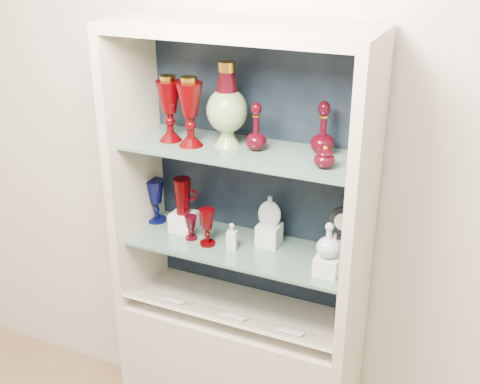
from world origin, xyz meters
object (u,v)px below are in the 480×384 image
at_px(ruby_decanter_b, 323,126).
at_px(lidded_bowl, 325,156).
at_px(flat_flask, 270,210).
at_px(cameo_medallion, 344,223).
at_px(cobalt_goblet, 156,201).
at_px(pedestal_lamp_left, 169,109).
at_px(clear_round_decanter, 329,241).
at_px(pedestal_lamp_right, 190,112).
at_px(ruby_goblet_small, 191,228).
at_px(ruby_decanter_a, 256,124).
at_px(clear_square_bottle, 232,236).
at_px(ruby_goblet_tall, 207,227).
at_px(ruby_pitcher, 183,196).
at_px(enamel_urn, 227,104).

xyz_separation_m(ruby_decanter_b, lidded_bowl, (0.05, -0.14, -0.06)).
distance_m(flat_flask, cameo_medallion, 0.31).
bearing_deg(cobalt_goblet, lidded_bowl, -8.51).
height_order(cobalt_goblet, cameo_medallion, cameo_medallion).
bearing_deg(pedestal_lamp_left, lidded_bowl, -3.70).
bearing_deg(clear_round_decanter, cobalt_goblet, 171.60).
relative_size(lidded_bowl, clear_round_decanter, 0.63).
bearing_deg(clear_round_decanter, pedestal_lamp_right, 177.72).
xyz_separation_m(ruby_goblet_small, flat_flask, (0.31, 0.09, 0.10)).
relative_size(ruby_decanter_a, clear_square_bottle, 1.79).
bearing_deg(ruby_decanter_a, ruby_goblet_tall, -162.18).
height_order(pedestal_lamp_right, ruby_pitcher, pedestal_lamp_right).
bearing_deg(cobalt_goblet, clear_round_decanter, -8.40).
height_order(pedestal_lamp_left, flat_flask, pedestal_lamp_left).
bearing_deg(lidded_bowl, ruby_pitcher, 171.81).
bearing_deg(ruby_decanter_a, ruby_goblet_small, -171.00).
xyz_separation_m(ruby_goblet_small, clear_round_decanter, (0.60, -0.03, 0.09)).
bearing_deg(pedestal_lamp_right, ruby_goblet_tall, -4.81).
bearing_deg(lidded_bowl, pedestal_lamp_left, 176.30).
relative_size(cobalt_goblet, clear_square_bottle, 1.68).
relative_size(clear_square_bottle, cameo_medallion, 0.84).
bearing_deg(pedestal_lamp_left, ruby_goblet_tall, -9.39).
bearing_deg(cameo_medallion, ruby_pitcher, 174.80).
distance_m(pedestal_lamp_right, cobalt_goblet, 0.53).
relative_size(pedestal_lamp_right, ruby_goblet_small, 2.57).
height_order(ruby_pitcher, clear_round_decanter, ruby_pitcher).
height_order(pedestal_lamp_right, enamel_urn, enamel_urn).
xyz_separation_m(cobalt_goblet, ruby_goblet_small, (0.22, -0.09, -0.05)).
bearing_deg(enamel_urn, flat_flask, 12.54).
relative_size(lidded_bowl, clear_square_bottle, 0.73).
distance_m(ruby_goblet_small, ruby_pitcher, 0.14).
bearing_deg(cameo_medallion, enamel_urn, 176.36).
xyz_separation_m(pedestal_lamp_right, ruby_pitcher, (-0.09, 0.07, -0.40)).
distance_m(lidded_bowl, flat_flask, 0.41).
xyz_separation_m(ruby_goblet_small, ruby_pitcher, (-0.07, 0.06, 0.11)).
bearing_deg(ruby_decanter_b, clear_round_decanter, -58.73).
bearing_deg(ruby_decanter_b, clear_square_bottle, -159.93).
height_order(ruby_decanter_a, clear_square_bottle, ruby_decanter_a).
relative_size(ruby_goblet_tall, flat_flask, 1.22).
bearing_deg(ruby_goblet_small, pedestal_lamp_left, 172.47).
distance_m(enamel_urn, ruby_decanter_a, 0.14).
xyz_separation_m(lidded_bowl, ruby_goblet_small, (-0.56, 0.03, -0.41)).
distance_m(pedestal_lamp_left, ruby_goblet_small, 0.50).
xyz_separation_m(pedestal_lamp_right, ruby_goblet_small, (-0.02, 0.01, -0.50)).
height_order(lidded_bowl, clear_round_decanter, lidded_bowl).
distance_m(lidded_bowl, cameo_medallion, 0.32).
relative_size(ruby_goblet_tall, cameo_medallion, 1.14).
relative_size(pedestal_lamp_right, ruby_pitcher, 1.70).
distance_m(ruby_goblet_small, clear_round_decanter, 0.60).
bearing_deg(cobalt_goblet, pedestal_lamp_right, -22.08).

